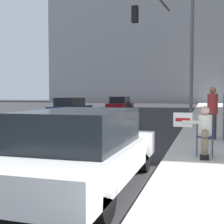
{
  "coord_description": "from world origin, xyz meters",
  "views": [
    {
      "loc": [
        3.1,
        -5.76,
        1.63
      ],
      "look_at": [
        -0.05,
        4.9,
        1.01
      ],
      "focal_mm": 50.0,
      "sensor_mm": 36.0,
      "label": 1
    }
  ],
  "objects_px": {
    "traffic_light_pole": "(171,39)",
    "car_on_road_midblock": "(120,104)",
    "jogger_on_sidewalk": "(212,113)",
    "seated_protester": "(204,129)",
    "car_on_road_nearest": "(71,107)",
    "parked_car_curbside": "(83,149)",
    "motorcycle_on_road": "(128,116)"
  },
  "relations": [
    {
      "from": "parked_car_curbside",
      "to": "traffic_light_pole",
      "type": "bearing_deg",
      "value": 87.92
    },
    {
      "from": "traffic_light_pole",
      "to": "parked_car_curbside",
      "type": "bearing_deg",
      "value": -92.08
    },
    {
      "from": "traffic_light_pole",
      "to": "car_on_road_nearest",
      "type": "relative_size",
      "value": 1.4
    },
    {
      "from": "traffic_light_pole",
      "to": "motorcycle_on_road",
      "type": "xyz_separation_m",
      "value": [
        -1.92,
        -1.01,
        -3.82
      ]
    },
    {
      "from": "seated_protester",
      "to": "car_on_road_nearest",
      "type": "xyz_separation_m",
      "value": [
        -9.45,
        13.25,
        -0.09
      ]
    },
    {
      "from": "parked_car_curbside",
      "to": "motorcycle_on_road",
      "type": "xyz_separation_m",
      "value": [
        -1.53,
        9.75,
        -0.13
      ]
    },
    {
      "from": "jogger_on_sidewalk",
      "to": "seated_protester",
      "type": "bearing_deg",
      "value": 115.9
    },
    {
      "from": "car_on_road_midblock",
      "to": "traffic_light_pole",
      "type": "bearing_deg",
      "value": -65.29
    },
    {
      "from": "seated_protester",
      "to": "parked_car_curbside",
      "type": "bearing_deg",
      "value": -106.39
    },
    {
      "from": "traffic_light_pole",
      "to": "parked_car_curbside",
      "type": "distance_m",
      "value": 11.38
    },
    {
      "from": "car_on_road_midblock",
      "to": "motorcycle_on_road",
      "type": "xyz_separation_m",
      "value": [
        4.26,
        -14.45,
        -0.15
      ]
    },
    {
      "from": "jogger_on_sidewalk",
      "to": "car_on_road_nearest",
      "type": "relative_size",
      "value": 0.39
    },
    {
      "from": "jogger_on_sidewalk",
      "to": "car_on_road_midblock",
      "type": "relative_size",
      "value": 0.43
    },
    {
      "from": "motorcycle_on_road",
      "to": "parked_car_curbside",
      "type": "bearing_deg",
      "value": -81.07
    },
    {
      "from": "jogger_on_sidewalk",
      "to": "traffic_light_pole",
      "type": "bearing_deg",
      "value": -37.38
    },
    {
      "from": "jogger_on_sidewalk",
      "to": "parked_car_curbside",
      "type": "bearing_deg",
      "value": 99.89
    },
    {
      "from": "motorcycle_on_road",
      "to": "traffic_light_pole",
      "type": "bearing_deg",
      "value": 27.6
    },
    {
      "from": "seated_protester",
      "to": "parked_car_curbside",
      "type": "height_order",
      "value": "parked_car_curbside"
    },
    {
      "from": "seated_protester",
      "to": "car_on_road_midblock",
      "type": "height_order",
      "value": "car_on_road_midblock"
    },
    {
      "from": "car_on_road_nearest",
      "to": "parked_car_curbside",
      "type": "bearing_deg",
      "value": -65.29
    },
    {
      "from": "car_on_road_midblock",
      "to": "car_on_road_nearest",
      "type": "bearing_deg",
      "value": -101.38
    },
    {
      "from": "parked_car_curbside",
      "to": "motorcycle_on_road",
      "type": "bearing_deg",
      "value": 98.93
    },
    {
      "from": "jogger_on_sidewalk",
      "to": "motorcycle_on_road",
      "type": "relative_size",
      "value": 0.87
    },
    {
      "from": "car_on_road_nearest",
      "to": "car_on_road_midblock",
      "type": "distance_m",
      "value": 8.24
    },
    {
      "from": "seated_protester",
      "to": "motorcycle_on_road",
      "type": "xyz_separation_m",
      "value": [
        -3.56,
        6.87,
        -0.23
      ]
    },
    {
      "from": "seated_protester",
      "to": "motorcycle_on_road",
      "type": "height_order",
      "value": "seated_protester"
    },
    {
      "from": "seated_protester",
      "to": "jogger_on_sidewalk",
      "type": "xyz_separation_m",
      "value": [
        0.27,
        3.11,
        0.24
      ]
    },
    {
      "from": "motorcycle_on_road",
      "to": "car_on_road_midblock",
      "type": "bearing_deg",
      "value": 106.44
    },
    {
      "from": "jogger_on_sidewalk",
      "to": "motorcycle_on_road",
      "type": "xyz_separation_m",
      "value": [
        -3.83,
        3.77,
        -0.46
      ]
    },
    {
      "from": "traffic_light_pole",
      "to": "parked_car_curbside",
      "type": "xyz_separation_m",
      "value": [
        -0.39,
        -10.76,
        -3.69
      ]
    },
    {
      "from": "seated_protester",
      "to": "motorcycle_on_road",
      "type": "bearing_deg",
      "value": 136.11
    },
    {
      "from": "traffic_light_pole",
      "to": "car_on_road_midblock",
      "type": "xyz_separation_m",
      "value": [
        -6.19,
        13.44,
        -3.67
      ]
    }
  ]
}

